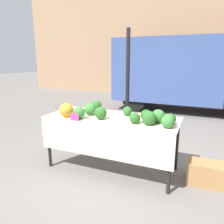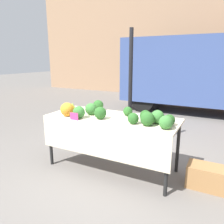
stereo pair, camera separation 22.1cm
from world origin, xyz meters
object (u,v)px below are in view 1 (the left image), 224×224
at_px(orange_cauliflower, 66,110).
at_px(produce_crate, 207,173).
at_px(price_sign, 74,117).
at_px(parked_truck, 185,73).

bearing_deg(orange_cauliflower, produce_crate, 9.87).
bearing_deg(produce_crate, orange_cauliflower, -170.13).
distance_m(price_sign, produce_crate, 2.02).
distance_m(orange_cauliflower, price_sign, 0.27).
height_order(parked_truck, orange_cauliflower, parked_truck).
relative_size(parked_truck, produce_crate, 9.25).
xyz_separation_m(orange_cauliflower, produce_crate, (2.04, 0.35, -0.79)).
bearing_deg(price_sign, produce_crate, 15.21).
height_order(orange_cauliflower, produce_crate, orange_cauliflower).
xyz_separation_m(parked_truck, price_sign, (-1.02, -5.04, -0.36)).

